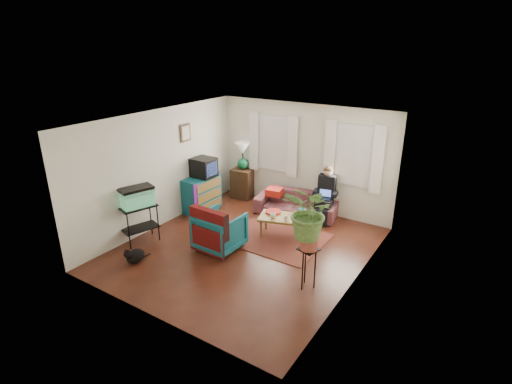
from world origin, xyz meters
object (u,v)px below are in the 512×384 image
Objects in this scene: side_table at (243,183)px; aquarium_stand at (140,224)px; coffee_table at (285,226)px; armchair at (220,229)px; sofa at (296,200)px; dresser at (202,194)px; plant_stand at (308,268)px.

aquarium_stand is at bearing -96.15° from side_table.
side_table is 2.49m from coffee_table.
aquarium_stand is (-0.35, -3.25, 0.01)m from side_table.
aquarium_stand reaches higher than side_table.
side_table is 0.92× the size of armchair.
sofa is 2.30m from dresser.
sofa is 2.36m from armchair.
dresser is at bearing 108.11° from aquarium_stand.
side_table is 3.27m from aquarium_stand.
coffee_table is at bearing -84.05° from sofa.
coffee_table is (0.32, -1.13, -0.15)m from sofa.
dresser reaches higher than sofa.
side_table is at bearing 128.04° from coffee_table.
armchair is 1.46m from coffee_table.
aquarium_stand is 3.65m from plant_stand.
plant_stand is at bearing -67.16° from coffee_table.
aquarium_stand reaches higher than plant_stand.
dresser reaches higher than plant_stand.
aquarium_stand is (-2.08, -2.96, 0.02)m from sofa.
dresser reaches higher than armchair.
side_table reaches higher than coffee_table.
coffee_table is (2.40, 1.84, -0.17)m from aquarium_stand.
side_table reaches higher than plant_stand.
dresser is 2.02m from armchair.
aquarium_stand is 0.94× the size of armchair.
armchair is at bearing -64.88° from side_table.
plant_stand is at bearing -41.12° from side_table.
side_table is at bearing -62.94° from armchair.
sofa is at bearing 27.57° from dresser.
dresser is (-0.34, -1.29, 0.04)m from side_table.
dresser reaches higher than aquarium_stand.
side_table is 0.82× the size of dresser.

